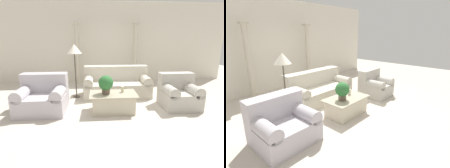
{
  "view_description": "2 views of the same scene",
  "coord_description": "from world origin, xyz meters",
  "views": [
    {
      "loc": [
        -0.42,
        -4.52,
        1.74
      ],
      "look_at": [
        -0.06,
        -0.09,
        0.59
      ],
      "focal_mm": 28.0,
      "sensor_mm": 36.0,
      "label": 1
    },
    {
      "loc": [
        -3.31,
        -3.13,
        2.09
      ],
      "look_at": [
        0.13,
        -0.03,
        0.69
      ],
      "focal_mm": 28.0,
      "sensor_mm": 36.0,
      "label": 2
    }
  ],
  "objects": [
    {
      "name": "ground_plane",
      "position": [
        0.0,
        0.0,
        0.0
      ],
      "size": [
        16.0,
        16.0,
        0.0
      ],
      "primitive_type": "plane",
      "color": "beige"
    },
    {
      "name": "wall_back",
      "position": [
        0.0,
        2.87,
        1.6
      ],
      "size": [
        10.0,
        0.06,
        3.2
      ],
      "color": "silver",
      "rests_on": "ground_plane"
    },
    {
      "name": "sofa_long",
      "position": [
        0.16,
        0.83,
        0.36
      ],
      "size": [
        2.03,
        0.97,
        0.9
      ],
      "color": "beige",
      "rests_on": "ground_plane"
    },
    {
      "name": "loveseat",
      "position": [
        -1.78,
        -0.3,
        0.37
      ],
      "size": [
        1.11,
        0.97,
        0.9
      ],
      "color": "#BBB4BC",
      "rests_on": "ground_plane"
    },
    {
      "name": "coffee_table",
      "position": [
        -0.06,
        -0.49,
        0.23
      ],
      "size": [
        1.14,
        0.71,
        0.46
      ],
      "color": "beige",
      "rests_on": "ground_plane"
    },
    {
      "name": "potted_plant",
      "position": [
        -0.24,
        -0.51,
        0.72
      ],
      "size": [
        0.35,
        0.35,
        0.45
      ],
      "color": "brown",
      "rests_on": "coffee_table"
    },
    {
      "name": "pillar_candle",
      "position": [
        0.17,
        -0.41,
        0.54
      ],
      "size": [
        0.07,
        0.07,
        0.15
      ],
      "color": "beige",
      "rests_on": "coffee_table"
    },
    {
      "name": "floor_lamp",
      "position": [
        -1.09,
        0.67,
        1.4
      ],
      "size": [
        0.42,
        0.42,
        1.6
      ],
      "color": "#4C473D",
      "rests_on": "ground_plane"
    },
    {
      "name": "column_left",
      "position": [
        -1.2,
        2.43,
        1.2
      ],
      "size": [
        0.24,
        0.24,
        2.36
      ],
      "color": "beige",
      "rests_on": "ground_plane"
    },
    {
      "name": "column_right",
      "position": [
        1.07,
        2.43,
        1.2
      ],
      "size": [
        0.24,
        0.24,
        2.36
      ],
      "color": "beige",
      "rests_on": "ground_plane"
    },
    {
      "name": "armchair",
      "position": [
        1.67,
        -0.3,
        0.36
      ],
      "size": [
        0.9,
        0.87,
        0.87
      ],
      "color": "#B7B2A8",
      "rests_on": "ground_plane"
    }
  ]
}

